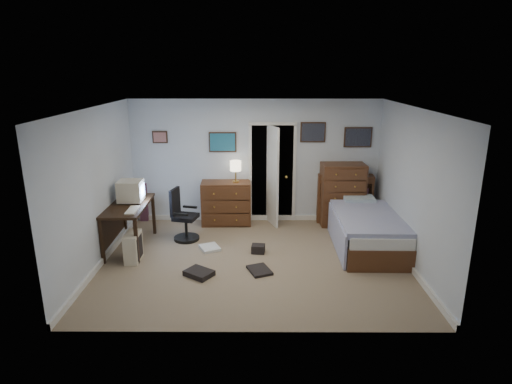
% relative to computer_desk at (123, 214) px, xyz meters
% --- Properties ---
extents(floor, '(5.00, 4.00, 0.02)m').
position_rel_computer_desk_xyz_m(floor, '(2.30, -0.54, -0.63)').
color(floor, gray).
rests_on(floor, ground).
extents(computer_desk, '(0.67, 1.40, 0.80)m').
position_rel_computer_desk_xyz_m(computer_desk, '(0.00, 0.00, 0.00)').
color(computer_desk, black).
rests_on(computer_desk, floor).
extents(crt_monitor, '(0.42, 0.39, 0.39)m').
position_rel_computer_desk_xyz_m(crt_monitor, '(0.12, 0.15, 0.38)').
color(crt_monitor, beige).
rests_on(crt_monitor, computer_desk).
extents(keyboard, '(0.17, 0.43, 0.03)m').
position_rel_computer_desk_xyz_m(keyboard, '(0.28, -0.35, 0.20)').
color(keyboard, beige).
rests_on(keyboard, computer_desk).
extents(pc_tower, '(0.23, 0.45, 0.48)m').
position_rel_computer_desk_xyz_m(pc_tower, '(0.30, -0.55, -0.38)').
color(pc_tower, beige).
rests_on(pc_tower, floor).
extents(office_chair, '(0.57, 0.57, 0.97)m').
position_rel_computer_desk_xyz_m(office_chair, '(0.97, 0.37, -0.24)').
color(office_chair, black).
rests_on(office_chair, floor).
extents(media_stack, '(0.17, 0.17, 0.79)m').
position_rel_computer_desk_xyz_m(media_stack, '(-0.02, 1.41, -0.22)').
color(media_stack, maroon).
rests_on(media_stack, floor).
extents(low_dresser, '(1.01, 0.53, 0.88)m').
position_rel_computer_desk_xyz_m(low_dresser, '(1.71, 1.23, -0.18)').
color(low_dresser, '#58311C').
rests_on(low_dresser, floor).
extents(table_lamp, '(0.23, 0.23, 0.43)m').
position_rel_computer_desk_xyz_m(table_lamp, '(1.91, 1.23, 0.58)').
color(table_lamp, gold).
rests_on(table_lamp, low_dresser).
extents(doorway, '(0.96, 1.12, 2.05)m').
position_rel_computer_desk_xyz_m(doorway, '(2.64, 1.73, 0.38)').
color(doorway, black).
rests_on(doorway, floor).
extents(tall_dresser, '(0.88, 0.54, 1.26)m').
position_rel_computer_desk_xyz_m(tall_dresser, '(4.05, 1.21, 0.01)').
color(tall_dresser, '#58311C').
rests_on(tall_dresser, floor).
extents(headboard_bookcase, '(1.13, 0.36, 1.00)m').
position_rel_computer_desk_xyz_m(headboard_bookcase, '(4.13, 1.32, -0.09)').
color(headboard_bookcase, '#58311C').
rests_on(headboard_bookcase, floor).
extents(bed, '(1.16, 2.11, 0.69)m').
position_rel_computer_desk_xyz_m(bed, '(4.28, 0.07, -0.29)').
color(bed, '#58311C').
rests_on(bed, floor).
extents(wall_posters, '(4.38, 0.04, 0.60)m').
position_rel_computer_desk_xyz_m(wall_posters, '(2.86, 1.43, 1.13)').
color(wall_posters, '#331E11').
rests_on(wall_posters, floor).
extents(floor_clutter, '(1.41, 1.46, 0.14)m').
position_rel_computer_desk_xyz_m(floor_clutter, '(1.84, -0.66, -0.58)').
color(floor_clutter, black).
rests_on(floor_clutter, floor).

